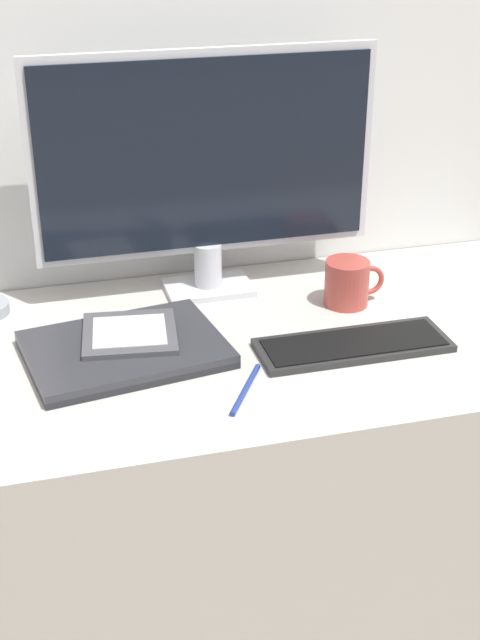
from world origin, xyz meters
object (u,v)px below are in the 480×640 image
at_px(keyboard, 353,345).
at_px(monitor, 206,164).
at_px(laptop, 125,349).
at_px(ereader, 130,333).
at_px(pen, 246,389).
at_px(coffee_mug, 348,283).

bearing_deg(keyboard, monitor, 121.98).
distance_m(laptop, ereader, 0.03).
height_order(laptop, ereader, ereader).
bearing_deg(monitor, ereader, -132.80).
bearing_deg(ereader, laptop, -117.84).
height_order(keyboard, laptop, laptop).
distance_m(monitor, ereader, 0.34).
distance_m(monitor, pen, 0.45).
bearing_deg(ereader, monitor, 47.20).
relative_size(ereader, pen, 1.33).
height_order(coffee_mug, pen, coffee_mug).
distance_m(keyboard, coffee_mug, 0.18).
height_order(keyboard, coffee_mug, coffee_mug).
xyz_separation_m(keyboard, coffee_mug, (0.05, 0.16, 0.04)).
relative_size(monitor, pen, 4.78).
bearing_deg(coffee_mug, ereader, -170.73).
distance_m(ereader, coffee_mug, 0.42).
height_order(keyboard, pen, keyboard).
relative_size(monitor, ereader, 3.60).
bearing_deg(laptop, keyboard, -11.25).
relative_size(laptop, coffee_mug, 3.05).
bearing_deg(laptop, coffee_mug, 12.03).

